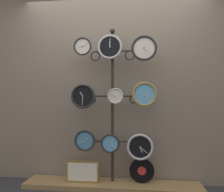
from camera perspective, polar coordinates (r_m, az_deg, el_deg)
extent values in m
cube|color=gray|center=(2.98, 0.49, 4.83)|extent=(4.40, 0.04, 2.80)
cube|color=#9E7A4C|center=(2.94, -0.03, -22.25)|extent=(2.20, 0.36, 0.06)
cylinder|color=#282623|center=(3.00, 0.12, -22.20)|extent=(0.36, 0.36, 0.02)
cylinder|color=#282623|center=(2.81, 0.12, -3.19)|extent=(0.04, 0.04, 1.94)
sphere|color=#282623|center=(2.95, 0.12, 16.62)|extent=(0.07, 0.07, 0.07)
cylinder|color=#282623|center=(2.90, -2.13, 11.54)|extent=(0.22, 0.02, 0.02)
torus|color=#282623|center=(2.90, -4.36, 10.34)|extent=(0.13, 0.02, 0.13)
cylinder|color=#282623|center=(2.87, 2.40, 11.65)|extent=(0.22, 0.02, 0.02)
torus|color=#282623|center=(2.85, 4.69, 10.56)|extent=(0.13, 0.02, 0.13)
cylinder|color=#282623|center=(2.83, -2.59, -0.03)|extent=(0.27, 0.02, 0.02)
torus|color=#282623|center=(2.85, -5.26, -0.93)|extent=(0.10, 0.02, 0.10)
cylinder|color=#282623|center=(2.79, 2.86, -0.02)|extent=(0.27, 0.02, 0.02)
torus|color=#282623|center=(2.79, 5.62, -0.92)|extent=(0.10, 0.02, 0.10)
cylinder|color=#282623|center=(2.88, -3.24, -11.68)|extent=(0.33, 0.02, 0.02)
torus|color=#282623|center=(2.92, -6.54, -12.72)|extent=(0.14, 0.02, 0.14)
cylinder|color=#282623|center=(2.84, 3.54, -11.82)|extent=(0.33, 0.02, 0.02)
torus|color=#282623|center=(2.85, 6.98, -13.02)|extent=(0.14, 0.02, 0.14)
cylinder|color=silver|center=(2.87, -7.64, 12.67)|extent=(0.21, 0.02, 0.21)
torus|color=#262628|center=(2.86, -7.72, 12.74)|extent=(0.23, 0.02, 0.23)
cylinder|color=#262628|center=(2.86, -7.72, 12.74)|extent=(0.01, 0.01, 0.01)
cube|color=silver|center=(2.86, -8.23, 12.74)|extent=(0.05, 0.00, 0.01)
cube|color=silver|center=(2.85, -7.05, 13.24)|extent=(0.07, 0.00, 0.05)
cylinder|color=black|center=(2.80, -0.53, 12.64)|extent=(0.28, 0.02, 0.28)
torus|color=silver|center=(2.78, -0.57, 12.72)|extent=(0.31, 0.03, 0.31)
cylinder|color=silver|center=(2.79, -0.57, 12.72)|extent=(0.02, 0.01, 0.02)
cube|color=silver|center=(2.79, -0.59, 13.39)|extent=(0.01, 0.00, 0.07)
cube|color=silver|center=(2.80, -0.52, 13.82)|extent=(0.01, 0.00, 0.11)
cylinder|color=silver|center=(2.77, 8.39, 12.22)|extent=(0.29, 0.02, 0.29)
torus|color=#262628|center=(2.75, 8.40, 12.30)|extent=(0.31, 0.03, 0.31)
cylinder|color=#262628|center=(2.75, 8.40, 12.29)|extent=(0.02, 0.01, 0.02)
cube|color=silver|center=(2.75, 8.93, 11.82)|extent=(0.06, 0.00, 0.05)
cube|color=silver|center=(2.74, 8.37, 11.17)|extent=(0.01, 0.00, 0.11)
cylinder|color=black|center=(2.78, -7.52, -0.09)|extent=(0.28, 0.02, 0.28)
torus|color=#262628|center=(2.76, -7.61, -0.09)|extent=(0.31, 0.03, 0.31)
cylinder|color=#262628|center=(2.76, -7.60, -0.09)|extent=(0.02, 0.01, 0.02)
cube|color=silver|center=(2.77, -8.00, 0.48)|extent=(0.05, 0.00, 0.06)
cube|color=silver|center=(2.76, -7.74, -1.21)|extent=(0.02, 0.00, 0.11)
cylinder|color=silver|center=(2.71, 0.89, 0.02)|extent=(0.18, 0.02, 0.18)
torus|color=silver|center=(2.70, 0.86, 0.03)|extent=(0.20, 0.02, 0.20)
cylinder|color=silver|center=(2.70, 0.86, 0.03)|extent=(0.01, 0.01, 0.01)
cube|color=silver|center=(2.70, 0.48, 0.28)|extent=(0.04, 0.00, 0.03)
cube|color=silver|center=(2.70, 0.19, 0.35)|extent=(0.07, 0.00, 0.04)
cylinder|color=#60A8DB|center=(2.72, 8.51, 0.47)|extent=(0.28, 0.02, 0.28)
torus|color=#A58438|center=(2.70, 8.52, 0.48)|extent=(0.30, 0.03, 0.30)
cylinder|color=#A58438|center=(2.70, 8.52, 0.48)|extent=(0.02, 0.01, 0.02)
cube|color=silver|center=(2.70, 9.08, 0.06)|extent=(0.06, 0.00, 0.05)
cube|color=silver|center=(2.70, 9.07, -0.52)|extent=(0.06, 0.00, 0.10)
cylinder|color=#4C84B2|center=(2.82, -7.06, -11.44)|extent=(0.24, 0.02, 0.24)
torus|color=#262628|center=(2.81, -7.14, -11.49)|extent=(0.26, 0.02, 0.26)
cylinder|color=#262628|center=(2.81, -7.14, -11.49)|extent=(0.01, 0.01, 0.01)
cube|color=silver|center=(2.80, -6.69, -11.15)|extent=(0.05, 0.00, 0.04)
cube|color=silver|center=(2.82, -8.01, -11.83)|extent=(0.09, 0.00, 0.04)
cylinder|color=#60A8DB|center=(2.76, -0.45, -12.26)|extent=(0.21, 0.02, 0.21)
torus|color=#262628|center=(2.75, -0.49, -12.32)|extent=(0.24, 0.02, 0.24)
cylinder|color=#262628|center=(2.75, -0.49, -12.32)|extent=(0.01, 0.01, 0.01)
cube|color=silver|center=(2.74, -0.21, -11.88)|extent=(0.03, 0.00, 0.05)
cube|color=silver|center=(2.75, 0.22, -12.84)|extent=(0.07, 0.00, 0.05)
cylinder|color=black|center=(2.76, 7.34, -13.02)|extent=(0.29, 0.02, 0.29)
torus|color=silver|center=(2.74, 7.34, -13.09)|extent=(0.32, 0.03, 0.32)
cylinder|color=silver|center=(2.75, 7.34, -13.08)|extent=(0.02, 0.01, 0.02)
cube|color=silver|center=(2.75, 7.63, -13.75)|extent=(0.04, 0.00, 0.07)
cube|color=silver|center=(2.75, 8.30, -13.82)|extent=(0.09, 0.00, 0.08)
cylinder|color=black|center=(2.88, 7.79, -18.79)|extent=(0.31, 0.01, 0.31)
cylinder|color=red|center=(2.88, 7.79, -18.81)|extent=(0.11, 0.00, 0.11)
cube|color=olive|center=(2.91, -7.72, -19.01)|extent=(0.42, 0.02, 0.27)
cube|color=white|center=(2.90, -7.78, -19.07)|extent=(0.37, 0.00, 0.22)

